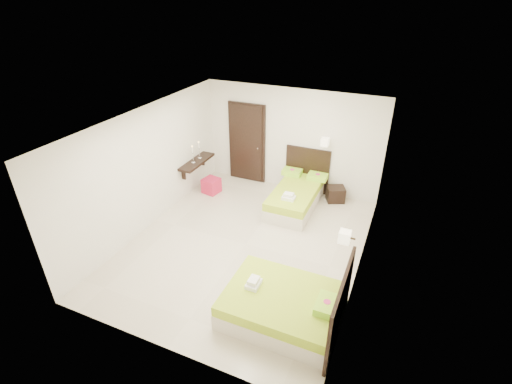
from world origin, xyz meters
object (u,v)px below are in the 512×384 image
at_px(bed_single, 297,195).
at_px(nightstand, 336,194).
at_px(bed_double, 287,306).
at_px(ottoman, 211,185).

distance_m(bed_single, nightstand, 1.02).
height_order(bed_single, bed_double, bed_single).
bearing_deg(bed_double, bed_single, 105.52).
height_order(bed_double, nightstand, bed_double).
relative_size(bed_single, ottoman, 4.94).
height_order(nightstand, ottoman, ottoman).
distance_m(bed_double, ottoman, 4.47).
bearing_deg(ottoman, bed_single, 6.21).
height_order(bed_single, ottoman, bed_single).
bearing_deg(bed_single, nightstand, 36.01).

